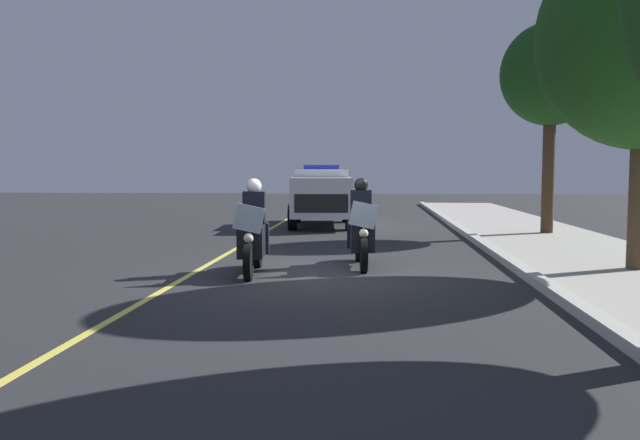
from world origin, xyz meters
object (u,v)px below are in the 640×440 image
Objects in this scene: police_motorcycle_lead_left at (253,235)px; police_motorcycle_lead_right at (361,231)px; tree_far_back at (551,75)px; police_suv at (321,194)px.

police_motorcycle_lead_left is 1.00× the size of police_motorcycle_lead_right.
police_motorcycle_lead_left and police_motorcycle_lead_right have the same top height.
police_motorcycle_lead_right is 8.88m from tree_far_back.
police_motorcycle_lead_right is (-1.01, 1.93, 0.00)m from police_motorcycle_lead_left.
police_motorcycle_lead_right is 0.43× the size of police_suv.
police_suv is (-10.05, 0.43, 0.37)m from police_motorcycle_lead_left.
police_suv is (-9.04, -1.51, 0.37)m from police_motorcycle_lead_right.
tree_far_back is (-6.15, 5.16, 3.81)m from police_motorcycle_lead_right.
police_suv reaches higher than police_motorcycle_lead_left.
tree_far_back reaches higher than police_motorcycle_lead_left.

